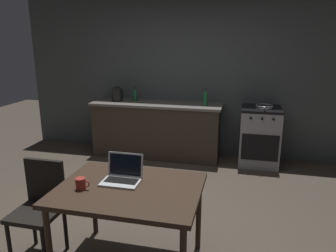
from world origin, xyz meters
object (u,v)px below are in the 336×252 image
Objects in this scene: stove_oven at (260,136)px; dining_table at (129,195)px; electric_kettle at (117,94)px; coffee_mug at (81,184)px; laptop at (122,176)px; bottle_b at (135,94)px; bottle at (205,98)px; frying_pan at (264,107)px; chair at (40,203)px.

stove_oven is 3.00m from dining_table.
electric_kettle is (-1.22, 2.77, 0.35)m from dining_table.
stove_oven is at bearing -0.06° from electric_kettle.
electric_kettle is at bearing 106.45° from coffee_mug.
dining_table is at bearing -38.73° from laptop.
laptop reaches higher than stove_oven.
bottle_b is (0.29, 0.08, -0.00)m from electric_kettle.
frying_pan is (0.90, 0.02, -0.10)m from bottle.
chair is at bearing -82.41° from electric_kettle.
electric_kettle is 0.98× the size of bottle_b.
frying_pan reaches higher than coffee_mug.
frying_pan is (2.04, 2.76, 0.43)m from chair.
stove_oven is at bearing 46.99° from chair.
chair is at bearing -88.46° from bottle_b.
laptop is (-0.09, 0.09, 0.12)m from dining_table.
frying_pan is at bearing -0.67° from electric_kettle.
frying_pan reaches higher than chair.
coffee_mug reaches higher than dining_table.
electric_kettle reaches higher than chair.
chair reaches higher than coffee_mug.
dining_table is 0.41m from coffee_mug.
dining_table is at bearing -96.07° from bottle.
dining_table is 4.91× the size of bottle_b.
laptop is (-1.25, -2.67, 0.35)m from stove_oven.
chair is at bearing 167.10° from coffee_mug.
laptop reaches higher than dining_table.
bottle_b is at bearing 177.08° from frying_pan.
laptop reaches higher than frying_pan.
frying_pan is 3.26m from coffee_mug.
electric_kettle reaches higher than laptop.
laptop is (0.76, 0.11, 0.29)m from chair.
bottle is (1.51, -0.05, 0.02)m from electric_kettle.
laptop is 1.18× the size of bottle.
coffee_mug is (-0.27, -0.22, 0.00)m from laptop.
frying_pan reaches higher than stove_oven.
electric_kettle reaches higher than dining_table.
frying_pan is at bearing 61.48° from coffee_mug.
stove_oven is at bearing 67.31° from dining_table.
laptop is at bearing 1.03° from chair.
stove_oven is 2.44m from electric_kettle.
laptop is 1.33× the size of bottle_b.
chair is at bearing -126.53° from frying_pan.
frying_pan is (1.29, 2.65, 0.14)m from laptop.
stove_oven reaches higher than chair.
stove_oven is 3.86× the size of electric_kettle.
chair is at bearing -125.80° from stove_oven.
bottle_b is at bearing 15.23° from electric_kettle.
laptop is at bearing -115.91° from frying_pan.
laptop reaches higher than coffee_mug.
bottle_b reaches higher than dining_table.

